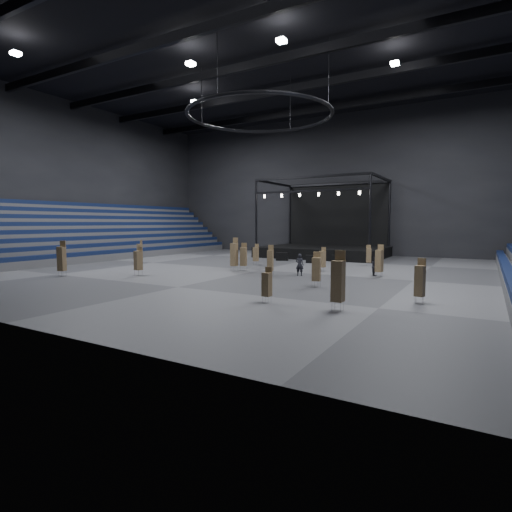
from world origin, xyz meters
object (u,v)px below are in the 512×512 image
Objects in this scene: flight_case_left at (282,257)px; chair_stack_6 at (62,258)px; chair_stack_0 at (140,251)px; crew_member at (375,266)px; chair_stack_9 at (234,254)px; chair_stack_11 at (138,260)px; flight_case_right at (337,259)px; man_center at (300,265)px; stage at (325,244)px; chair_stack_2 at (244,256)px; chair_stack_3 at (270,260)px; chair_stack_10 at (338,280)px; chair_stack_13 at (379,260)px; chair_stack_12 at (316,269)px; chair_stack_8 at (369,255)px; flight_case_mid at (312,259)px; chair_stack_5 at (267,284)px; chair_stack_4 at (420,280)px; chair_stack_1 at (322,259)px; chair_stack_7 at (256,254)px.

chair_stack_6 reaches higher than flight_case_left.
chair_stack_6 is (2.12, -9.96, 0.18)m from chair_stack_0.
chair_stack_9 is at bearing 78.96° from crew_member.
flight_case_right is at bearing 74.28° from chair_stack_11.
chair_stack_6 is at bearing 21.79° from man_center.
chair_stack_11 is at bearing 94.56° from crew_member.
chair_stack_11 is (-6.43, -23.90, -0.25)m from stage.
chair_stack_2 reaches higher than flight_case_left.
chair_stack_2 reaches higher than chair_stack_3.
chair_stack_10 is at bearing -68.76° from stage.
chair_stack_12 is at bearing -96.93° from chair_stack_13.
chair_stack_8 is 10.04m from man_center.
chair_stack_2 is at bearing 140.30° from chair_stack_10.
chair_stack_11 is at bearing -117.09° from flight_case_mid.
flight_case_mid is at bearing 80.70° from chair_stack_3.
chair_stack_12 is at bearing 89.41° from chair_stack_5.
crew_member is (22.80, 2.24, -0.46)m from chair_stack_0.
chair_stack_8 is 20.83m from chair_stack_11.
chair_stack_4 is at bearing -46.55° from flight_case_left.
chair_stack_0 is at bearing 179.67° from chair_stack_9.
chair_stack_13 is at bearing -55.81° from flight_case_right.
chair_stack_12 is at bearing -75.88° from flight_case_right.
flight_case_mid is 10.38m from crew_member.
chair_stack_1 reaches higher than man_center.
stage is 17.22m from chair_stack_2.
chair_stack_4 is 1.13× the size of chair_stack_7.
chair_stack_5 is at bearing -177.02° from chair_stack_10.
chair_stack_1 is at bearing 102.29° from chair_stack_5.
flight_case_mid is at bearing 156.42° from chair_stack_8.
flight_case_mid is 0.65× the size of chair_stack_5.
chair_stack_10 is at bearing -54.33° from chair_stack_1.
flight_case_left is 0.87× the size of crew_member.
chair_stack_9 is (-3.22, -9.41, 1.03)m from flight_case_mid.
man_center is (6.89, -5.19, -0.22)m from chair_stack_7.
chair_stack_4 is at bearing -179.68° from crew_member.
chair_stack_5 is at bearing 96.03° from man_center.
man_center is (-3.14, 4.55, -0.34)m from chair_stack_12.
chair_stack_6 is at bearing 95.73° from crew_member.
chair_stack_6 is 1.83× the size of crew_member.
chair_stack_2 is at bearing 26.04° from chair_stack_6.
chair_stack_10 is at bearing -21.17° from chair_stack_6.
stage is 6.10× the size of chair_stack_4.
chair_stack_6 is (-16.20, -12.70, 0.31)m from chair_stack_1.
chair_stack_7 is (8.75, 14.45, -0.31)m from chair_stack_6.
chair_stack_5 is 10.73m from man_center.
chair_stack_13 is (2.33, 6.83, 0.07)m from chair_stack_12.
chair_stack_3 reaches higher than chair_stack_8.
chair_stack_4 is at bearing -21.50° from chair_stack_9.
chair_stack_0 reaches higher than chair_stack_11.
flight_case_right is 0.41× the size of chair_stack_6.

